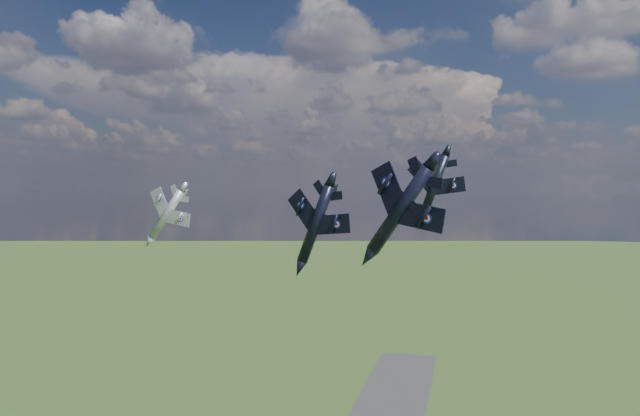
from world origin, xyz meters
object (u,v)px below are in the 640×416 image
(jet_right_navy, at_px, (400,210))
(jet_high_navy, at_px, (434,186))
(jet_lead_navy, at_px, (316,224))
(jet_left_silver, at_px, (167,214))

(jet_right_navy, bearing_deg, jet_high_navy, 111.58)
(jet_lead_navy, height_order, jet_right_navy, jet_right_navy)
(jet_lead_navy, distance_m, jet_high_navy, 22.20)
(jet_right_navy, height_order, jet_high_navy, jet_high_navy)
(jet_lead_navy, relative_size, jet_high_navy, 1.13)
(jet_right_navy, bearing_deg, jet_lead_navy, 149.47)
(jet_lead_navy, bearing_deg, jet_right_navy, -36.30)
(jet_left_silver, bearing_deg, jet_lead_navy, -12.51)
(jet_left_silver, bearing_deg, jet_high_navy, 14.28)
(jet_lead_navy, xyz_separation_m, jet_left_silver, (-28.21, 10.72, 0.56))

